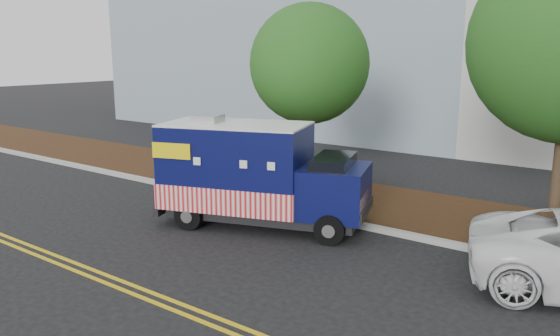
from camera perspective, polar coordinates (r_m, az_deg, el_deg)
The scene contains 8 objects.
ground at distance 15.11m, azimuth -4.68°, elevation -5.40°, with size 120.00×120.00×0.00m, color black.
curb at distance 16.12m, azimuth -1.42°, elevation -3.94°, with size 120.00×0.18×0.15m, color #9E9E99.
mulch_strip at distance 17.76m, azimuth 2.74°, elevation -2.41°, with size 120.00×4.00×0.15m, color black.
centerline_near at distance 12.31m, azimuth -18.60°, elevation -10.20°, with size 120.00×0.10×0.01m, color gold.
centerline_far at distance 12.18m, azimuth -19.57°, elevation -10.51°, with size 120.00×0.10×0.01m, color gold.
tree_b at distance 17.40m, azimuth 3.09°, elevation 10.78°, with size 3.76×3.76×6.02m.
sign_post at distance 18.12m, azimuth -7.74°, elevation 1.43°, with size 0.06×0.06×2.40m, color #473828.
food_truck at distance 14.34m, azimuth -2.79°, elevation -0.91°, with size 5.81×3.61×2.89m.
Camera 1 is at (9.49, -10.82, 4.58)m, focal length 35.00 mm.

